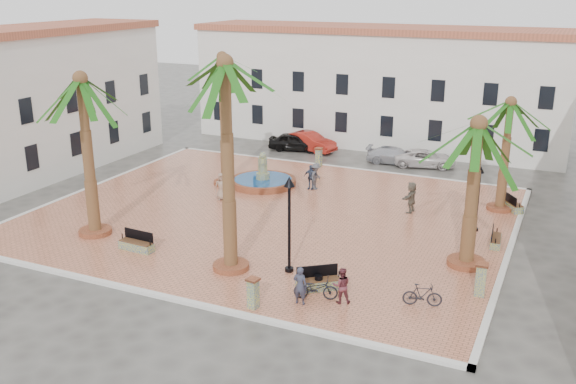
{
  "coord_description": "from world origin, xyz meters",
  "views": [
    {
      "loc": [
        15.19,
        -31.05,
        12.72
      ],
      "look_at": [
        1.0,
        0.0,
        1.6
      ],
      "focal_mm": 40.0,
      "sensor_mm": 36.0,
      "label": 1
    }
  ],
  "objects_px": {
    "bench_se": "(318,283)",
    "pedestrian_fountain_b": "(311,177)",
    "bicycle_a": "(316,288)",
    "palm_sw": "(82,97)",
    "palm_e": "(477,144)",
    "lamppost_s": "(289,208)",
    "car_black": "(295,142)",
    "car_white": "(425,158)",
    "fountain": "(263,180)",
    "lamppost_e": "(479,187)",
    "bench_e": "(495,240)",
    "cyclist_a": "(300,285)",
    "palm_ne": "(509,116)",
    "bicycle_b": "(422,295)",
    "pedestrian_fountain_a": "(221,187)",
    "bench_ne": "(511,205)",
    "bollard_e": "(481,279)",
    "bollard_n": "(319,157)",
    "car_red": "(309,142)",
    "bollard_se": "(253,293)",
    "bench_s": "(137,245)",
    "car_silver": "(395,156)",
    "cyclist_b": "(342,285)",
    "palm_s": "(226,86)",
    "litter_bin": "(319,283)",
    "palm_nw": "(223,71)",
    "pedestrian_north": "(316,176)"
  },
  "relations": [
    {
      "from": "cyclist_a",
      "to": "bicycle_b",
      "type": "xyz_separation_m",
      "value": [
        4.61,
        1.9,
        -0.34
      ]
    },
    {
      "from": "bench_se",
      "to": "bench_s",
      "type": "bearing_deg",
      "value": 141.58
    },
    {
      "from": "car_black",
      "to": "palm_ne",
      "type": "bearing_deg",
      "value": -128.68
    },
    {
      "from": "cyclist_b",
      "to": "car_white",
      "type": "relative_size",
      "value": 0.35
    },
    {
      "from": "bench_s",
      "to": "lamppost_e",
      "type": "relative_size",
      "value": 0.53
    },
    {
      "from": "bollard_n",
      "to": "car_black",
      "type": "bearing_deg",
      "value": 131.98
    },
    {
      "from": "palm_ne",
      "to": "bench_se",
      "type": "relative_size",
      "value": 3.48
    },
    {
      "from": "bench_e",
      "to": "cyclist_a",
      "type": "height_order",
      "value": "cyclist_a"
    },
    {
      "from": "palm_ne",
      "to": "car_white",
      "type": "bearing_deg",
      "value": 128.35
    },
    {
      "from": "bollard_se",
      "to": "cyclist_b",
      "type": "xyz_separation_m",
      "value": [
        3.09,
        1.93,
        0.09
      ]
    },
    {
      "from": "pedestrian_fountain_b",
      "to": "car_black",
      "type": "bearing_deg",
      "value": 118.25
    },
    {
      "from": "palm_ne",
      "to": "pedestrian_fountain_b",
      "type": "xyz_separation_m",
      "value": [
        -11.56,
        -0.98,
        -4.74
      ]
    },
    {
      "from": "cyclist_a",
      "to": "bicycle_a",
      "type": "height_order",
      "value": "cyclist_a"
    },
    {
      "from": "lamppost_e",
      "to": "car_black",
      "type": "height_order",
      "value": "lamppost_e"
    },
    {
      "from": "bollard_n",
      "to": "pedestrian_north",
      "type": "xyz_separation_m",
      "value": [
        1.84,
        -5.07,
        0.15
      ]
    },
    {
      "from": "bench_se",
      "to": "bollard_se",
      "type": "xyz_separation_m",
      "value": [
        -1.77,
        -2.65,
        0.39
      ]
    },
    {
      "from": "lamppost_e",
      "to": "car_silver",
      "type": "distance_m",
      "value": 14.25
    },
    {
      "from": "palm_sw",
      "to": "palm_ne",
      "type": "relative_size",
      "value": 1.28
    },
    {
      "from": "fountain",
      "to": "lamppost_e",
      "type": "bearing_deg",
      "value": -10.43
    },
    {
      "from": "cyclist_a",
      "to": "bench_se",
      "type": "bearing_deg",
      "value": -99.8
    },
    {
      "from": "bench_se",
      "to": "pedestrian_fountain_a",
      "type": "relative_size",
      "value": 1.15
    },
    {
      "from": "pedestrian_fountain_a",
      "to": "bench_ne",
      "type": "bearing_deg",
      "value": -15.44
    },
    {
      "from": "palm_e",
      "to": "bicycle_b",
      "type": "distance_m",
      "value": 7.29
    },
    {
      "from": "bollard_e",
      "to": "car_black",
      "type": "height_order",
      "value": "bollard_e"
    },
    {
      "from": "bicycle_a",
      "to": "car_black",
      "type": "bearing_deg",
      "value": 7.9
    },
    {
      "from": "bollard_e",
      "to": "bollard_n",
      "type": "bearing_deg",
      "value": 130.91
    },
    {
      "from": "fountain",
      "to": "bicycle_b",
      "type": "relative_size",
      "value": 2.66
    },
    {
      "from": "pedestrian_fountain_a",
      "to": "car_silver",
      "type": "relative_size",
      "value": 0.4
    },
    {
      "from": "bench_se",
      "to": "pedestrian_fountain_b",
      "type": "relative_size",
      "value": 1.19
    },
    {
      "from": "bicycle_a",
      "to": "car_black",
      "type": "xyz_separation_m",
      "value": [
        -11.24,
        23.14,
        0.07
      ]
    },
    {
      "from": "lamppost_e",
      "to": "bicycle_a",
      "type": "height_order",
      "value": "lamppost_e"
    },
    {
      "from": "palm_e",
      "to": "palm_ne",
      "type": "distance_m",
      "value": 8.76
    },
    {
      "from": "bicycle_a",
      "to": "palm_sw",
      "type": "bearing_deg",
      "value": 63.49
    },
    {
      "from": "palm_sw",
      "to": "bollard_e",
      "type": "bearing_deg",
      "value": 3.45
    },
    {
      "from": "palm_s",
      "to": "bench_ne",
      "type": "distance_m",
      "value": 19.5
    },
    {
      "from": "litter_bin",
      "to": "lamppost_e",
      "type": "bearing_deg",
      "value": 63.41
    },
    {
      "from": "lamppost_e",
      "to": "lamppost_s",
      "type": "bearing_deg",
      "value": -128.28
    },
    {
      "from": "bench_ne",
      "to": "bollard_n",
      "type": "distance_m",
      "value": 14.26
    },
    {
      "from": "cyclist_b",
      "to": "palm_s",
      "type": "bearing_deg",
      "value": -35.45
    },
    {
      "from": "palm_sw",
      "to": "car_red",
      "type": "xyz_separation_m",
      "value": [
        3.19,
        21.5,
        -6.64
      ]
    },
    {
      "from": "fountain",
      "to": "bench_e",
      "type": "bearing_deg",
      "value": -15.34
    },
    {
      "from": "fountain",
      "to": "bench_e",
      "type": "height_order",
      "value": "fountain"
    },
    {
      "from": "palm_ne",
      "to": "bench_se",
      "type": "bearing_deg",
      "value": -112.51
    },
    {
      "from": "palm_nw",
      "to": "cyclist_b",
      "type": "xyz_separation_m",
      "value": [
        12.57,
        -12.37,
        -6.58
      ]
    },
    {
      "from": "bollard_se",
      "to": "palm_sw",
      "type": "bearing_deg",
      "value": 161.6
    },
    {
      "from": "car_black",
      "to": "car_white",
      "type": "distance_m",
      "value": 10.57
    },
    {
      "from": "palm_e",
      "to": "lamppost_s",
      "type": "distance_m",
      "value": 8.78
    },
    {
      "from": "fountain",
      "to": "bicycle_b",
      "type": "distance_m",
      "value": 18.05
    },
    {
      "from": "pedestrian_fountain_a",
      "to": "fountain",
      "type": "bearing_deg",
      "value": 41.7
    },
    {
      "from": "cyclist_b",
      "to": "bollard_e",
      "type": "bearing_deg",
      "value": -174.85
    }
  ]
}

